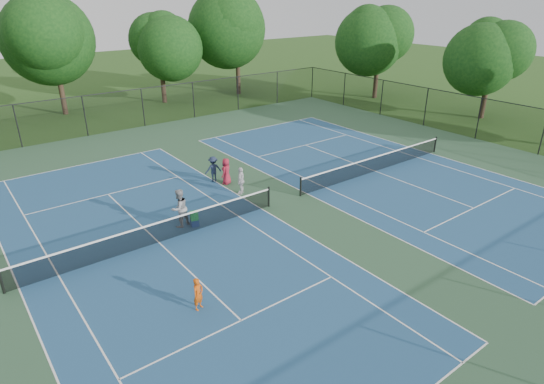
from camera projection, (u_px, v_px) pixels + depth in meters
ground at (285, 201)px, 23.50m from camera, size 140.00×140.00×0.00m
court_pad at (285, 201)px, 23.50m from camera, size 36.00×36.00×0.01m
tennis_court_left at (159, 241)px, 19.58m from camera, size 12.00×23.83×1.07m
tennis_court_right at (375, 170)px, 27.34m from camera, size 12.00×23.83×1.07m
perimeter_fence at (285, 172)px, 22.86m from camera, size 36.08×36.08×3.02m
tree_back_b at (51, 36)px, 37.52m from camera, size 7.60×7.60×10.03m
tree_back_c at (159, 44)px, 42.24m from camera, size 6.00×6.00×8.40m
tree_back_d at (237, 25)px, 45.40m from camera, size 7.80×7.80×10.37m
tree_side_e at (380, 38)px, 44.08m from camera, size 6.60×6.60×8.87m
tree_side_f at (493, 54)px, 36.86m from camera, size 5.80×5.80×8.12m
child_player at (198, 294)px, 15.31m from camera, size 0.52×0.44×1.21m
instructor at (179, 208)px, 20.65m from camera, size 1.04×0.90×1.83m
bystander_a at (241, 180)px, 24.10m from camera, size 0.91×0.85×1.50m
bystander_b at (213, 169)px, 25.70m from camera, size 1.05×0.73×1.48m
bystander_c at (226, 171)px, 25.33m from camera, size 0.88×0.79×1.51m
ball_crate at (195, 223)px, 20.94m from camera, size 0.39×0.33×0.33m
ball_hopper at (194, 216)px, 20.79m from camera, size 0.39×0.33×0.42m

